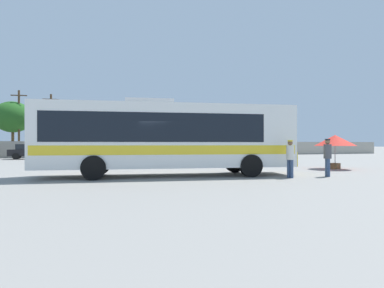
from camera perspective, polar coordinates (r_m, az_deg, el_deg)
name	(u,v)px	position (r m, az deg, el deg)	size (l,w,h in m)	color
ground_plane	(132,164)	(25.05, -10.62, -3.47)	(300.00, 300.00, 0.00)	gray
perimeter_wall	(115,149)	(39.01, -13.51, -0.89)	(80.00, 0.30, 1.81)	#9E998C
coach_bus_white_yellow	(165,136)	(15.25, -4.79, 1.50)	(12.19, 4.28, 3.60)	white
attendant_by_bus_door	(290,156)	(15.01, 17.09, -2.11)	(0.44, 0.44, 1.70)	#33476B
passenger_waiting_on_apron	(328,155)	(16.19, 23.00, -1.83)	(0.44, 0.44, 1.76)	#33476B
vendor_umbrella_near_gate_red	(335,141)	(21.27, 24.13, 0.52)	(2.42, 2.42, 2.07)	gray
parked_car_second_black	(30,151)	(36.07, -26.84, -1.14)	(4.16, 2.19, 1.50)	black
parked_car_third_red	(88,151)	(35.87, -18.05, -1.18)	(4.13, 2.10, 1.45)	red
utility_pole_near	(51,124)	(40.83, -23.82, 3.27)	(1.80, 0.24, 7.32)	#4C3823
utility_pole_far	(19,122)	(43.31, -28.45, 3.47)	(1.80, 0.35, 7.90)	#4C3823
roadside_tree_midleft	(13,117)	(44.32, -29.30, 4.20)	(4.40, 4.40, 6.64)	brown
roadside_tree_midright	(118,120)	(41.69, -12.97, 4.27)	(5.49, 5.49, 6.95)	brown
roadside_tree_right	(165,124)	(43.85, -4.81, 3.57)	(5.12, 5.12, 6.42)	brown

